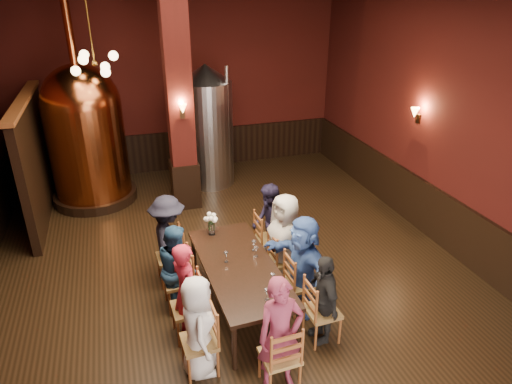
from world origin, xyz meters
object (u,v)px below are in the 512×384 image
object	(u,v)px
person_0	(198,327)
person_1	(187,291)
person_2	(177,268)
rose_vase	(211,221)
copper_kettle	(86,133)
dining_table	(240,269)
steel_vessel	(208,126)

from	to	relation	value
person_0	person_1	distance (m)	0.67
person_2	rose_vase	world-z (taller)	person_2
person_2	copper_kettle	distance (m)	4.53
dining_table	person_2	size ratio (longest dim) A/B	1.76
person_1	copper_kettle	size ratio (longest dim) A/B	0.35
steel_vessel	person_0	bearing A→B (deg)	-103.45
dining_table	person_1	bearing A→B (deg)	-158.78
person_2	copper_kettle	world-z (taller)	copper_kettle
person_1	steel_vessel	xyz separation A→B (m)	(1.40, 5.10, 0.68)
steel_vessel	person_1	bearing A→B (deg)	-105.41
dining_table	rose_vase	bearing A→B (deg)	98.60
person_1	steel_vessel	distance (m)	5.33
person_0	copper_kettle	size ratio (longest dim) A/B	0.33
person_1	copper_kettle	xyz separation A→B (m)	(-1.25, 4.93, 0.81)
person_1	dining_table	bearing A→B (deg)	-87.64
person_0	steel_vessel	world-z (taller)	steel_vessel
person_0	person_2	world-z (taller)	person_0
copper_kettle	person_1	bearing A→B (deg)	-75.75
rose_vase	person_0	bearing A→B (deg)	-107.07
person_0	person_2	size ratio (longest dim) A/B	1.00
person_2	rose_vase	distance (m)	1.02
dining_table	steel_vessel	distance (m)	4.82
dining_table	person_1	size ratio (longest dim) A/B	1.65
person_2	copper_kettle	xyz separation A→B (m)	(-1.23, 4.27, 0.86)
dining_table	rose_vase	size ratio (longest dim) A/B	6.34
person_1	person_2	bearing A→B (deg)	-18.85
person_1	copper_kettle	world-z (taller)	copper_kettle
person_0	rose_vase	bearing A→B (deg)	-12.10
dining_table	person_1	distance (m)	0.91
copper_kettle	rose_vase	world-z (taller)	copper_kettle
person_2	rose_vase	bearing A→B (deg)	-47.05
person_0	copper_kettle	world-z (taller)	copper_kettle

